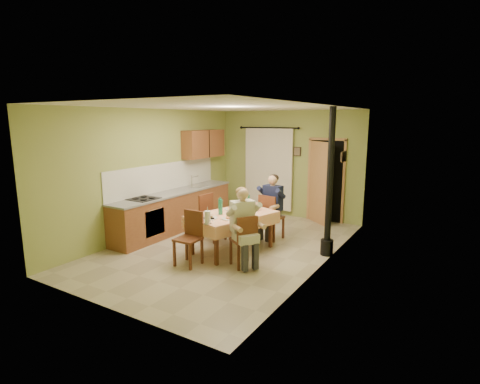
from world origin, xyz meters
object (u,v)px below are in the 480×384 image
Objects in this scene: chair_far at (271,226)px; man_right at (243,218)px; man_far at (272,199)px; chair_near at (189,249)px; chair_right at (243,251)px; chair_left at (213,227)px; stove_flue at (329,203)px; dining_table at (232,232)px.

chair_far is 0.71× the size of man_right.
man_right is (0.27, -1.65, 0.00)m from man_far.
chair_far is at bearing -90.00° from man_far.
chair_near is 1.02× the size of chair_right.
chair_far is 1.05× the size of chair_right.
stove_flue is at bearing 105.46° from chair_left.
chair_far is 2.17m from chair_near.
dining_table is 0.95m from man_right.
stove_flue is at bearing 40.40° from dining_table.
dining_table is 1.24m from man_far.
stove_flue is (1.67, 0.75, 0.64)m from dining_table.
dining_table is at bearing -106.59° from chair_near.
chair_far is at bearing 130.49° from chair_left.
chair_near is 0.70× the size of man_right.
dining_table is at bearing 79.61° from man_right.
chair_near is at bearing -137.74° from stove_flue.
chair_near is 0.70× the size of man_far.
chair_left is 2.54m from stove_flue.
chair_near is 0.97× the size of chair_left.
man_right is (-0.01, 0.01, 0.59)m from chair_right.
dining_table is 1.94m from stove_flue.
chair_right is at bearing -73.23° from chair_far.
man_right reaches higher than chair_far.
dining_table is at bearing 70.14° from chair_left.
man_far is at bearing 90.00° from chair_far.
stove_flue reaches higher than chair_near.
man_right is at bearing -73.55° from chair_far.
dining_table is 1.37× the size of man_right.
chair_far is at bearing 89.74° from dining_table.
chair_near is 2.73m from stove_flue.
chair_far is at bearing 166.72° from stove_flue.
man_far is 1.00× the size of man_right.
man_right reaches higher than chair_right.
stove_flue reaches higher than chair_right.
chair_far is 1.00× the size of chair_left.
man_far is 1.40m from stove_flue.
dining_table is 0.82m from chair_left.
dining_table is at bearing -99.11° from man_far.
man_far reaches higher than chair_near.
chair_left is at bearing -170.59° from stove_flue.
man_far and man_right have the same top height.
stove_flue is (1.36, -0.32, 0.73)m from chair_far.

